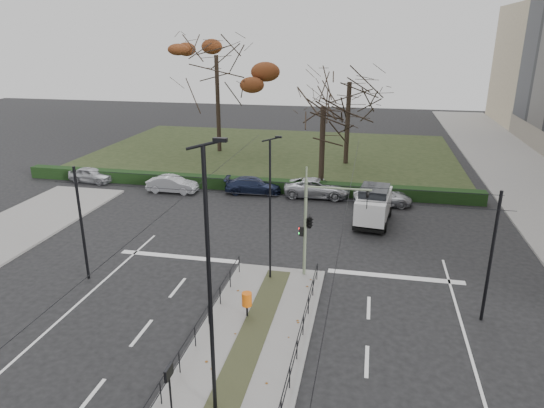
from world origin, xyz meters
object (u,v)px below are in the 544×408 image
Objects in this scene: parked_car_first at (91,175)px; parked_car_fourth at (317,188)px; traffic_light at (311,220)px; info_panel at (169,379)px; streetlamp_median_far at (270,209)px; litter_bin at (247,300)px; white_van at (374,204)px; streetlamp_median_near at (210,284)px; bare_tree_near at (323,113)px; rust_tree at (216,55)px; bare_tree_center at (349,88)px; parked_car_third at (253,185)px; parked_car_fifth at (383,197)px; parked_car_second at (172,184)px.

parked_car_fourth is (19.50, 0.00, 0.05)m from parked_car_first.
traffic_light is 24.84m from parked_car_first.
streetlamp_median_far is at bearing 83.91° from info_panel.
traffic_light is at bearing 64.03° from litter_bin.
streetlamp_median_near is at bearing -104.72° from white_van.
bare_tree_near is (-1.20, 16.29, 3.00)m from traffic_light.
rust_tree is (-16.60, 18.44, 8.80)m from white_van.
bare_tree_center is at bearing 84.93° from litter_bin.
rust_tree reaches higher than parked_car_fourth.
parked_car_fifth is (10.12, -0.79, -0.05)m from parked_car_third.
parked_car_third is 18.15m from rust_tree.
traffic_light is 0.50× the size of bare_tree_center.
bare_tree_center is (0.36, 24.36, 4.16)m from traffic_light.
rust_tree reaches higher than bare_tree_center.
streetlamp_median_near is at bearing -86.12° from litter_bin.
info_panel is 0.28× the size of streetlamp_median_far.
bare_tree_near is at bearing 119.53° from white_van.
info_panel is 27.71m from bare_tree_near.
info_panel reaches higher than parked_car_fifth.
info_panel is at bearing -157.77° from parked_car_second.
streetlamp_median_near reaches higher than bare_tree_near.
rust_tree is 1.27× the size of bare_tree_center.
white_van is (23.84, -4.86, 0.64)m from parked_car_first.
parked_car_second is at bearing 122.09° from litter_bin.
streetlamp_median_near is at bearing -100.11° from traffic_light.
parked_car_second is 0.90× the size of parked_car_third.
info_panel is at bearing -97.27° from litter_bin.
bare_tree_near is (12.27, -10.79, -3.94)m from rust_tree.
parked_car_first is 0.45× the size of bare_tree_near.
parked_car_fourth reaches higher than parked_car_fifth.
parked_car_fourth is at bearing -84.00° from parked_car_first.
rust_tree is 14.37m from bare_tree_center.
streetlamp_median_near is 9.50m from streetlamp_median_far.
parked_car_second is 0.39× the size of bare_tree_center.
rust_tree is at bearing -22.04° from parked_car_first.
litter_bin is at bearing -70.38° from rust_tree.
parked_car_first is at bearing 142.80° from streetlamp_median_far.
traffic_light is at bearing -109.91° from white_van.
bare_tree_center is 14.02m from parked_car_fifth.
parked_car_second is 0.47× the size of bare_tree_near.
streetlamp_median_near is at bearing -175.44° from parked_car_third.
rust_tree is (-11.65, 37.29, 5.31)m from streetlamp_median_near.
parked_car_third is 0.44× the size of bare_tree_center.
white_van is 1.14× the size of parked_car_fifth.
white_van is 0.57× the size of bare_tree_near.
parked_car_first is 0.29× the size of rust_tree.
parked_car_second is at bearing 93.34° from parked_car_third.
parked_car_fourth is at bearing 131.73° from white_van.
traffic_light is 16.61m from bare_tree_near.
parked_car_fifth is (5.01, -0.96, -0.11)m from parked_car_fourth.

